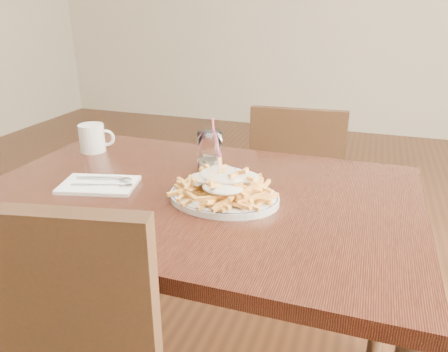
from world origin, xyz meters
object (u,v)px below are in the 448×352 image
(loaded_fries, at_px, (224,180))
(coffee_mug, at_px, (93,138))
(fries_plate, at_px, (224,197))
(water_glass, at_px, (210,153))
(chair_far, at_px, (296,184))
(table, at_px, (197,216))

(loaded_fries, distance_m, coffee_mug, 0.61)
(fries_plate, bearing_deg, loaded_fries, -90.00)
(coffee_mug, bearing_deg, loaded_fries, -23.18)
(fries_plate, height_order, water_glass, water_glass)
(water_glass, height_order, coffee_mug, water_glass)
(chair_far, bearing_deg, fries_plate, -94.29)
(fries_plate, xyz_separation_m, coffee_mug, (-0.56, 0.24, 0.04))
(water_glass, distance_m, coffee_mug, 0.45)
(fries_plate, bearing_deg, chair_far, 85.71)
(table, bearing_deg, coffee_mug, 156.33)
(table, xyz_separation_m, chair_far, (0.16, 0.79, -0.19))
(loaded_fries, bearing_deg, table, 159.33)
(chair_far, relative_size, water_glass, 5.02)
(table, height_order, coffee_mug, coffee_mug)
(table, relative_size, coffee_mug, 10.01)
(table, distance_m, water_glass, 0.21)
(table, xyz_separation_m, fries_plate, (0.09, -0.04, 0.09))
(chair_far, distance_m, coffee_mug, 0.91)
(loaded_fries, bearing_deg, chair_far, 85.71)
(chair_far, height_order, water_glass, water_glass)
(fries_plate, bearing_deg, table, 159.33)
(fries_plate, height_order, coffee_mug, coffee_mug)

